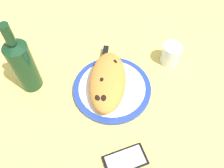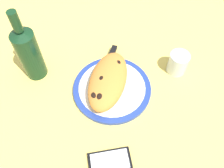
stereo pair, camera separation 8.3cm
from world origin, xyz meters
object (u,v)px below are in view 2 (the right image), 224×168
Objects in this scene: smartphone at (110,161)px; wine_bottle at (29,52)px; calzone at (108,80)px; plate at (112,88)px; knife at (108,63)px; water_glass at (177,64)px; fork at (130,88)px.

smartphone is 44.92cm from wine_bottle.
calzone reaches higher than smartphone.
wine_bottle is (-4.82, 29.04, 10.54)cm from plate.
water_glass is at bearing -68.41° from knife.
knife is 28.57cm from wine_bottle.
plate is 1.03× the size of calzone.
wine_bottle is (-4.74, 27.51, 6.28)cm from calzone.
knife is at bearing 24.93° from calzone.
wine_bottle is (-23.22, 47.24, 7.74)cm from water_glass.
water_glass is at bearing -10.66° from smartphone.
plate is at bearing 111.41° from fork.
wine_bottle reaches higher than knife.
calzone is 26.75cm from smartphone.
plate is 6.65cm from fork.
knife is 36.34cm from smartphone.
fork is at bearing -118.92° from knife.
fork is (2.39, -6.11, 1.11)cm from plate.
knife is at bearing 61.08° from fork.
fork is at bearing -68.59° from plate.
wine_bottle is at bearing 99.77° from calzone.
smartphone is 42.90cm from water_glass.
plate is 0.98× the size of wine_bottle.
fork is 13.52cm from knife.
wine_bottle reaches higher than plate.
wine_bottle reaches higher than water_glass.
plate is 1.10× the size of knife.
water_glass is (16.00, -12.09, 1.69)cm from fork.
calzone is 1.87× the size of smartphone.
water_glass reaches higher than fork.
water_glass is 53.20cm from wine_bottle.
fork is (2.48, -7.64, -3.15)cm from calzone.
knife is 3.02× the size of water_glass.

